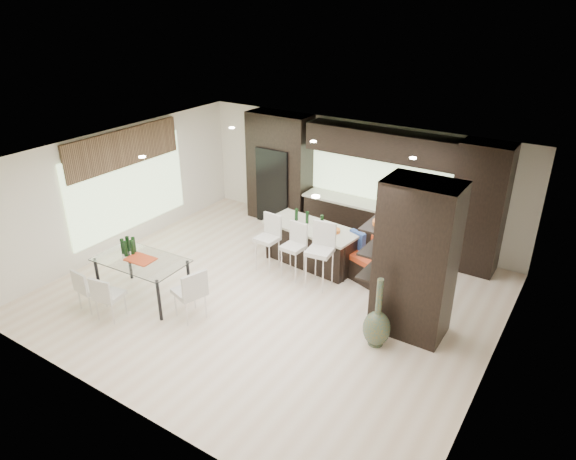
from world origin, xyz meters
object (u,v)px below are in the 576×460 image
Objects in this scene: stool_left at (267,248)px; stool_right at (319,263)px; kitchen_island at (312,245)px; floor_vase at (378,312)px; stool_mid at (293,257)px; chair_far at (91,290)px; chair_end at (190,295)px; bench at (366,267)px; dining_table at (143,279)px; chair_near at (110,298)px.

stool_right is at bearing 1.82° from stool_left.
stool_left is (-0.62, -0.75, 0.06)m from kitchen_island.
stool_right is 2.01m from floor_vase.
chair_far is at bearing -126.40° from stool_mid.
chair_far is 1.87m from chair_end.
stool_left reaches higher than bench.
chair_end reaches higher than dining_table.
bench is 2.15m from floor_vase.
floor_vase is at bearing -17.75° from stool_left.
floor_vase reaches higher than chair_near.
chair_end is (-0.77, -2.92, 0.03)m from kitchen_island.
stool_left is 1.27× the size of chair_far.
stool_left is 1.03× the size of stool_mid.
stool_mid is 2.58m from floor_vase.
chair_near is at bearing -119.70° from stool_mid.
stool_right is 1.17× the size of chair_end.
kitchen_island is 2.66× the size of chair_far.
stool_right reaches higher than bench.
chair_end is (1.18, 0.77, 0.05)m from chair_near.
kitchen_island is 0.74m from stool_mid.
dining_table is (-1.95, -2.92, -0.01)m from kitchen_island.
chair_end reaches higher than kitchen_island.
chair_near is (-1.32, -2.95, -0.08)m from stool_left.
stool_right is 3.90m from chair_near.
stool_left is 0.91× the size of stool_right.
stool_mid reaches higher than chair_far.
chair_far is (-4.80, -1.83, -0.24)m from floor_vase.
kitchen_island is 1.29m from bench.
dining_table is 1.18m from chair_end.
dining_table is (-1.32, -2.17, -0.07)m from stool_left.
stool_right is at bearing -44.76° from kitchen_island.
floor_vase is (2.32, -1.11, 0.15)m from stool_mid.
chair_near is at bearing -111.48° from kitchen_island.
chair_far is at bearing -159.07° from floor_vase.
stool_right reaches higher than chair_near.
stool_left is 1.21× the size of chair_near.
bench is 1.81× the size of chair_far.
chair_end is at bearing -91.10° from stool_left.
chair_far is at bearing 168.24° from chair_near.
floor_vase reaches higher than stool_right.
chair_near is at bearing 140.50° from chair_end.
chair_near is at bearing -138.55° from stool_right.
dining_table is at bearing -118.53° from stool_left.
kitchen_island is at bearing 141.38° from floor_vase.
chair_near is 1.05× the size of chair_far.
floor_vase reaches higher than stool_mid.
bench is (0.65, 0.77, -0.26)m from stool_right.
kitchen_island is 0.98m from stool_left.
dining_table is at bearing -117.37° from kitchen_island.
chair_far reaches higher than bench.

